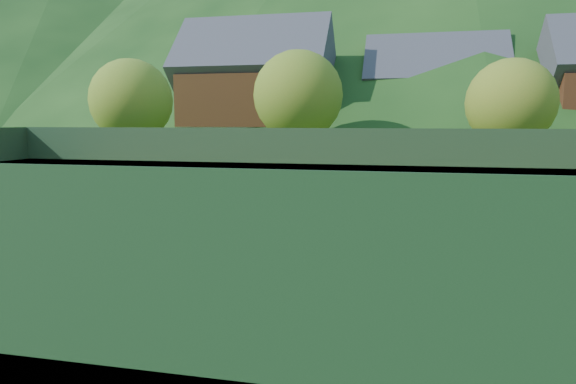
% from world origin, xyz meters
% --- Properties ---
extents(ground, '(400.00, 400.00, 0.00)m').
position_xyz_m(ground, '(0.00, 0.00, 0.00)').
color(ground, '#35571B').
rests_on(ground, ground).
extents(clay_court, '(40.00, 24.00, 0.02)m').
position_xyz_m(clay_court, '(0.00, 0.00, 0.01)').
color(clay_court, '#BC571E').
rests_on(clay_court, ground).
extents(coach, '(0.77, 0.62, 1.84)m').
position_xyz_m(coach, '(-4.83, -2.13, 0.94)').
color(coach, '#1B51B2').
rests_on(coach, clay_court).
extents(student_a, '(0.79, 0.67, 1.43)m').
position_xyz_m(student_a, '(3.92, 1.61, 0.74)').
color(student_a, '#E85214').
rests_on(student_a, clay_court).
extents(student_b, '(0.84, 0.45, 1.35)m').
position_xyz_m(student_b, '(3.09, 2.01, 0.70)').
color(student_b, orange).
rests_on(student_b, clay_court).
extents(student_c, '(0.79, 0.65, 1.38)m').
position_xyz_m(student_c, '(6.06, 1.87, 0.71)').
color(student_c, orange).
rests_on(student_c, clay_court).
extents(student_d, '(1.13, 0.87, 1.54)m').
position_xyz_m(student_d, '(6.04, 2.90, 0.79)').
color(student_d, orange).
rests_on(student_d, clay_court).
extents(tennis_ball_0, '(0.07, 0.07, 0.07)m').
position_xyz_m(tennis_ball_0, '(6.24, -0.86, 0.05)').
color(tennis_ball_0, '#C5E025').
rests_on(tennis_ball_0, clay_court).
extents(tennis_ball_1, '(0.07, 0.07, 0.07)m').
position_xyz_m(tennis_ball_1, '(5.55, -3.65, 0.05)').
color(tennis_ball_1, '#C5E025').
rests_on(tennis_ball_1, clay_court).
extents(tennis_ball_2, '(0.07, 0.07, 0.07)m').
position_xyz_m(tennis_ball_2, '(3.68, -3.61, 0.05)').
color(tennis_ball_2, '#C5E025').
rests_on(tennis_ball_2, clay_court).
extents(tennis_ball_5, '(0.07, 0.07, 0.07)m').
position_xyz_m(tennis_ball_5, '(4.70, -2.77, 0.05)').
color(tennis_ball_5, '#C5E025').
rests_on(tennis_ball_5, clay_court).
extents(tennis_ball_6, '(0.07, 0.07, 0.07)m').
position_xyz_m(tennis_ball_6, '(-4.10, -1.26, 0.05)').
color(tennis_ball_6, '#C5E025').
rests_on(tennis_ball_6, clay_court).
extents(tennis_ball_7, '(0.07, 0.07, 0.07)m').
position_xyz_m(tennis_ball_7, '(-3.39, -0.82, 0.05)').
color(tennis_ball_7, '#C5E025').
rests_on(tennis_ball_7, clay_court).
extents(tennis_ball_8, '(0.07, 0.07, 0.07)m').
position_xyz_m(tennis_ball_8, '(1.85, -2.04, 0.05)').
color(tennis_ball_8, '#C5E025').
rests_on(tennis_ball_8, clay_court).
extents(tennis_ball_9, '(0.07, 0.07, 0.07)m').
position_xyz_m(tennis_ball_9, '(3.46, -6.13, 0.05)').
color(tennis_ball_9, '#C5E025').
rests_on(tennis_ball_9, clay_court).
extents(tennis_ball_10, '(0.07, 0.07, 0.07)m').
position_xyz_m(tennis_ball_10, '(-1.49, -7.29, 0.05)').
color(tennis_ball_10, '#C5E025').
rests_on(tennis_ball_10, clay_court).
extents(tennis_ball_13, '(0.07, 0.07, 0.07)m').
position_xyz_m(tennis_ball_13, '(4.81, -7.99, 0.05)').
color(tennis_ball_13, '#C5E025').
rests_on(tennis_ball_13, clay_court).
extents(tennis_ball_14, '(0.07, 0.07, 0.07)m').
position_xyz_m(tennis_ball_14, '(1.26, -9.38, 0.05)').
color(tennis_ball_14, '#C5E025').
rests_on(tennis_ball_14, clay_court).
extents(tennis_ball_15, '(0.07, 0.07, 0.07)m').
position_xyz_m(tennis_ball_15, '(2.25, -0.92, 0.05)').
color(tennis_ball_15, '#C5E025').
rests_on(tennis_ball_15, clay_court).
extents(tennis_ball_16, '(0.07, 0.07, 0.07)m').
position_xyz_m(tennis_ball_16, '(-7.30, -3.67, 0.05)').
color(tennis_ball_16, '#C5E025').
rests_on(tennis_ball_16, clay_court).
extents(tennis_ball_17, '(0.07, 0.07, 0.07)m').
position_xyz_m(tennis_ball_17, '(5.76, -6.55, 0.05)').
color(tennis_ball_17, '#C5E025').
rests_on(tennis_ball_17, clay_court).
extents(tennis_ball_18, '(0.07, 0.07, 0.07)m').
position_xyz_m(tennis_ball_18, '(3.30, -6.65, 0.05)').
color(tennis_ball_18, '#C5E025').
rests_on(tennis_ball_18, clay_court).
extents(tennis_ball_19, '(0.07, 0.07, 0.07)m').
position_xyz_m(tennis_ball_19, '(-4.74, -3.92, 0.05)').
color(tennis_ball_19, '#C5E025').
rests_on(tennis_ball_19, clay_court).
extents(tennis_ball_21, '(0.07, 0.07, 0.07)m').
position_xyz_m(tennis_ball_21, '(3.89, -4.40, 0.05)').
color(tennis_ball_21, '#C5E025').
rests_on(tennis_ball_21, clay_court).
extents(tennis_ball_23, '(0.07, 0.07, 0.07)m').
position_xyz_m(tennis_ball_23, '(1.10, -8.13, 0.05)').
color(tennis_ball_23, '#C5E025').
rests_on(tennis_ball_23, clay_court).
extents(tennis_ball_24, '(0.07, 0.07, 0.07)m').
position_xyz_m(tennis_ball_24, '(0.59, -1.69, 0.05)').
color(tennis_ball_24, '#C5E025').
rests_on(tennis_ball_24, clay_court).
extents(tennis_ball_25, '(0.07, 0.07, 0.07)m').
position_xyz_m(tennis_ball_25, '(4.47, -5.47, 0.05)').
color(tennis_ball_25, '#C5E025').
rests_on(tennis_ball_25, clay_court).
extents(tennis_ball_26, '(0.07, 0.07, 0.07)m').
position_xyz_m(tennis_ball_26, '(3.50, -3.26, 0.05)').
color(tennis_ball_26, '#C5E025').
rests_on(tennis_ball_26, clay_court).
extents(tennis_ball_27, '(0.07, 0.07, 0.07)m').
position_xyz_m(tennis_ball_27, '(0.42, -8.61, 0.05)').
color(tennis_ball_27, '#C5E025').
rests_on(tennis_ball_27, clay_court).
extents(court_lines, '(23.83, 11.03, 0.00)m').
position_xyz_m(court_lines, '(0.00, 0.00, 0.02)').
color(court_lines, silver).
rests_on(court_lines, clay_court).
extents(tennis_net, '(0.10, 12.07, 1.10)m').
position_xyz_m(tennis_net, '(0.00, 0.00, 0.52)').
color(tennis_net, black).
rests_on(tennis_net, clay_court).
extents(perimeter_fence, '(40.40, 24.24, 3.00)m').
position_xyz_m(perimeter_fence, '(0.00, 0.00, 1.27)').
color(perimeter_fence, '#15301C').
rests_on(perimeter_fence, clay_court).
extents(chalet_left, '(13.80, 9.93, 12.92)m').
position_xyz_m(chalet_left, '(-10.00, 30.00, 5.65)').
color(chalet_left, beige).
rests_on(chalet_left, ground).
extents(chalet_mid, '(12.65, 8.82, 11.45)m').
position_xyz_m(chalet_mid, '(6.00, 34.00, 4.99)').
color(chalet_mid, beige).
rests_on(chalet_mid, ground).
extents(tree_a, '(6.00, 6.00, 7.88)m').
position_xyz_m(tree_a, '(-16.00, 18.00, 4.87)').
color(tree_a, '#412B1A').
rests_on(tree_a, ground).
extents(tree_b, '(6.40, 6.40, 8.40)m').
position_xyz_m(tree_b, '(-4.00, 20.00, 5.19)').
color(tree_b, '#3D2918').
rests_on(tree_b, ground).
extents(tree_c, '(5.60, 5.60, 7.35)m').
position_xyz_m(tree_c, '(10.00, 19.00, 4.54)').
color(tree_c, '#3E2718').
rests_on(tree_c, ground).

